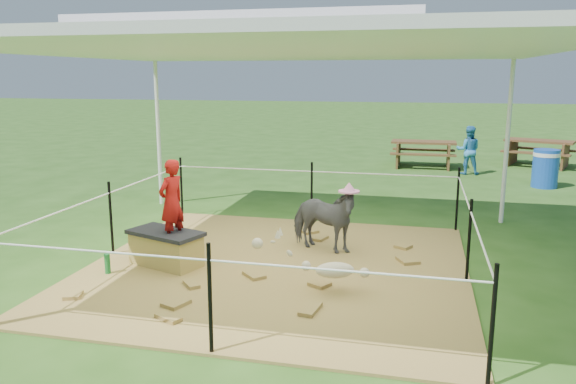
% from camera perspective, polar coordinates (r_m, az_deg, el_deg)
% --- Properties ---
extents(ground, '(90.00, 90.00, 0.00)m').
position_cam_1_polar(ground, '(7.03, -1.14, -7.78)').
color(ground, '#2D5919').
rests_on(ground, ground).
extents(hay_patch, '(4.60, 4.60, 0.03)m').
position_cam_1_polar(hay_patch, '(7.02, -1.14, -7.67)').
color(hay_patch, brown).
rests_on(hay_patch, ground).
extents(canopy_tent, '(6.30, 6.30, 2.90)m').
position_cam_1_polar(canopy_tent, '(6.63, -1.23, 14.72)').
color(canopy_tent, silver).
rests_on(canopy_tent, ground).
extents(rope_fence, '(4.54, 4.54, 1.00)m').
position_cam_1_polar(rope_fence, '(6.84, -1.16, -2.69)').
color(rope_fence, black).
rests_on(rope_fence, ground).
extents(straw_bale, '(0.97, 0.70, 0.39)m').
position_cam_1_polar(straw_bale, '(7.17, -12.27, -5.76)').
color(straw_bale, '#A88D3D').
rests_on(straw_bale, hay_patch).
extents(dark_cloth, '(1.04, 0.76, 0.05)m').
position_cam_1_polar(dark_cloth, '(7.11, -12.34, -4.08)').
color(dark_cloth, black).
rests_on(dark_cloth, straw_bale).
extents(woman, '(0.36, 0.44, 1.05)m').
position_cam_1_polar(woman, '(6.95, -11.78, -0.19)').
color(woman, '#A41210').
rests_on(woman, straw_bale).
extents(green_bottle, '(0.09, 0.09, 0.24)m').
position_cam_1_polar(green_bottle, '(7.08, -17.87, -6.93)').
color(green_bottle, '#19742E').
rests_on(green_bottle, hay_patch).
extents(pony, '(1.13, 0.80, 0.87)m').
position_cam_1_polar(pony, '(7.50, 3.54, -2.80)').
color(pony, '#47474B').
rests_on(pony, hay_patch).
extents(pink_hat, '(0.27, 0.27, 0.13)m').
position_cam_1_polar(pink_hat, '(7.40, 3.59, 0.95)').
color(pink_hat, pink).
rests_on(pink_hat, pony).
extents(foal, '(1.15, 0.86, 0.57)m').
position_cam_1_polar(foal, '(6.15, 4.79, -7.62)').
color(foal, beige).
rests_on(foal, hay_patch).
extents(trash_barrel, '(0.63, 0.63, 0.82)m').
position_cam_1_polar(trash_barrel, '(13.14, 24.68, 2.19)').
color(trash_barrel, '#184AB6').
rests_on(trash_barrel, ground).
extents(picnic_table_near, '(1.65, 1.21, 0.68)m').
position_cam_1_polar(picnic_table_near, '(15.08, 13.57, 3.78)').
color(picnic_table_near, '#54361D').
rests_on(picnic_table_near, ground).
extents(picnic_table_far, '(1.98, 1.70, 0.69)m').
position_cam_1_polar(picnic_table_far, '(16.19, 24.09, 3.64)').
color(picnic_table_far, brown).
rests_on(picnic_table_far, ground).
extents(distant_person, '(0.57, 0.44, 1.17)m').
position_cam_1_polar(distant_person, '(14.21, 17.85, 4.06)').
color(distant_person, '#3585C7').
rests_on(distant_person, ground).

